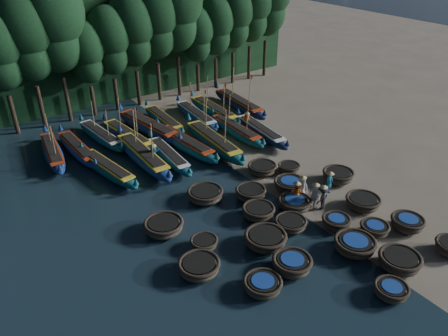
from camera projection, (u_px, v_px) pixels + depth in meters
ground at (272, 194)px, 29.21m from camera, size 120.00×120.00×0.00m
foliage_wall at (118, 47)px, 43.31m from camera, size 40.00×3.00×10.00m
coracle_2 at (391, 290)px, 21.13m from camera, size 2.00×2.00×0.66m
coracle_3 at (400, 261)px, 22.80m from camera, size 2.27×2.27×0.84m
coracle_5 at (263, 285)px, 21.45m from camera, size 2.42×2.42×0.67m
coracle_6 at (292, 264)px, 22.60m from camera, size 2.43×2.43×0.84m
coracle_7 at (355, 245)px, 23.96m from camera, size 2.63×2.63×0.80m
coracle_8 at (374, 229)px, 25.31m from camera, size 2.00×2.00×0.69m
coracle_9 at (407, 223)px, 25.72m from camera, size 2.10×2.10×0.78m
coracle_10 at (199, 267)px, 22.48m from camera, size 2.23×2.23×0.77m
coracle_11 at (265, 239)px, 24.37m from camera, size 2.96×2.96×0.82m
coracle_12 at (291, 223)px, 25.80m from camera, size 2.18×2.18×0.63m
coracle_13 at (336, 222)px, 25.89m from camera, size 2.04×2.04×0.69m
coracle_14 at (363, 202)px, 27.64m from camera, size 2.40×2.40×0.76m
coracle_15 at (204, 243)px, 24.25m from camera, size 1.84×1.84×0.63m
coracle_16 at (258, 211)px, 26.70m from camera, size 2.29×2.29×0.79m
coracle_17 at (295, 203)px, 27.58m from camera, size 2.43×2.43×0.72m
coracle_18 at (290, 184)px, 29.56m from camera, size 2.64×2.64×0.70m
coracle_19 at (338, 176)px, 30.41m from camera, size 2.22×2.22×0.82m
coracle_20 at (164, 226)px, 25.44m from camera, size 2.68×2.68×0.78m
coracle_21 at (205, 194)px, 28.40m from camera, size 2.65×2.65×0.77m
coracle_22 at (251, 193)px, 28.52m from camera, size 2.05×2.05×0.80m
coracle_23 at (262, 168)px, 31.47m from camera, size 2.23×2.23×0.70m
coracle_24 at (289, 168)px, 31.59m from camera, size 1.67×1.67×0.63m
long_boat_2 at (108, 169)px, 31.18m from camera, size 2.43×7.53×1.34m
long_boat_3 at (143, 156)px, 32.68m from camera, size 1.85×9.08×3.86m
long_boat_4 at (169, 156)px, 32.95m from camera, size 1.79×7.24×1.28m
long_boat_5 at (185, 143)px, 34.56m from camera, size 2.09×8.35×1.47m
long_boat_6 at (213, 141)px, 34.78m from camera, size 2.22×9.01×3.84m
long_boat_7 at (236, 130)px, 36.85m from camera, size 1.67×7.86×3.34m
long_boat_8 at (261, 131)px, 36.66m from camera, size 2.20×7.77×1.38m
long_boat_9 at (53, 152)px, 33.38m from camera, size 2.40×7.59×3.26m
long_boat_10 at (78, 149)px, 33.85m from camera, size 1.53×7.68×1.35m
long_boat_11 at (101, 135)px, 35.98m from camera, size 1.96×7.47×3.18m
long_boat_12 at (128, 136)px, 35.77m from camera, size 2.17×8.10×3.46m
long_boat_13 at (148, 127)px, 37.22m from camera, size 2.86×9.09×1.62m
long_boat_14 at (164, 120)px, 38.71m from camera, size 1.73×7.58×1.34m
long_boat_15 at (196, 115)px, 39.57m from camera, size 2.02×7.82×3.33m
long_boat_16 at (214, 111)px, 40.48m from camera, size 1.66×8.32×3.54m
long_boat_17 at (239, 103)px, 41.96m from camera, size 2.29×8.91×3.80m
fisherman_0 at (302, 187)px, 28.31m from camera, size 0.91×0.97×1.86m
fisherman_1 at (329, 182)px, 28.90m from camera, size 0.59×0.52×1.77m
fisherman_2 at (296, 192)px, 27.97m from camera, size 0.81×0.89×1.71m
fisherman_3 at (322, 197)px, 27.35m from camera, size 1.16×0.79×1.85m
fisherman_4 at (315, 196)px, 27.31m from camera, size 0.62×1.12×2.01m
fisherman_5 at (154, 155)px, 32.27m from camera, size 1.36×1.51×1.87m
fisherman_6 at (247, 121)px, 37.69m from camera, size 0.83×0.93×1.80m
tree_3 at (25, 35)px, 34.75m from camera, size 4.92×4.92×11.60m
tree_4 at (53, 23)px, 35.58m from camera, size 5.34×5.34×12.58m
tree_5 at (85, 51)px, 38.09m from camera, size 3.68×3.68×8.68m
tree_6 at (109, 40)px, 38.92m from camera, size 4.09×4.09×9.65m
tree_7 at (132, 29)px, 39.74m from camera, size 4.51×4.51×10.63m
tree_8 at (154, 18)px, 40.57m from camera, size 4.92×4.92×11.60m
tree_9 at (175, 8)px, 41.40m from camera, size 5.34×5.34×12.58m
tree_10 at (196, 34)px, 43.91m from camera, size 3.68×3.68×8.68m
tree_11 at (215, 24)px, 44.73m from camera, size 4.09×4.09×9.65m
tree_12 at (233, 15)px, 45.56m from camera, size 4.51×4.51×10.63m
tree_13 at (251, 6)px, 46.39m from camera, size 4.92×4.92×11.60m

